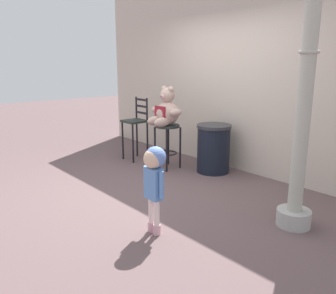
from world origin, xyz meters
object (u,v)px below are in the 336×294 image
Objects in this scene: bar_stool_with_teddy at (168,137)px; child_walking at (154,171)px; teddy_bear at (166,111)px; bar_chair_empty at (136,125)px; lamppost at (304,108)px; trash_bin at (213,148)px.

child_walking is at bearing -44.36° from bar_stool_with_teddy.
teddy_bear reaches higher than bar_stool_with_teddy.
bar_stool_with_teddy is 0.79m from bar_chair_empty.
lamppost is at bearing -8.21° from bar_stool_with_teddy.
bar_stool_with_teddy is at bearing 167.70° from child_walking.
bar_chair_empty reaches higher than bar_stool_with_teddy.
child_walking is (1.62, -1.58, 0.14)m from bar_stool_with_teddy.
lamppost is 3.32m from bar_chair_empty.
trash_bin is 0.24× the size of lamppost.
lamppost is at bearing -22.68° from trash_bin.
trash_bin reaches higher than bar_stool_with_teddy.
teddy_bear is at bearing -145.25° from trash_bin.
bar_stool_with_teddy is 2.61m from lamppost.
trash_bin is at bearing 34.75° from teddy_bear.
lamppost is (1.84, -0.77, 0.88)m from trash_bin.
lamppost is at bearing 87.22° from child_walking.
lamppost reaches higher than trash_bin.
lamppost is at bearing -7.52° from teddy_bear.
child_walking is 2.24m from trash_bin.
bar_chair_empty is at bearing 174.96° from lamppost.
bar_chair_empty is at bearing -177.05° from teddy_bear.
child_walking is at bearing -63.76° from trash_bin.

